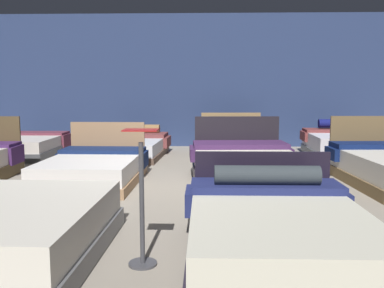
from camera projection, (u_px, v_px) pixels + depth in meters
The scene contains 11 objects.
ground_plane at pixel (170, 189), 6.19m from camera, with size 18.00×18.00×0.02m, color gray.
showroom_back_wall at pixel (185, 81), 10.88m from camera, with size 18.00×0.06×3.50m, color navy.
bed_1 at pixel (12, 232), 3.54m from camera, with size 1.56×2.02×0.49m.
bed_2 at pixel (277, 230), 3.56m from camera, with size 1.65×2.10×0.80m.
bed_5 at pixel (94, 169), 6.57m from camera, with size 1.51×2.07×0.91m.
bed_6 at pixel (245, 167), 6.45m from camera, with size 1.77×2.21×1.02m.
bed_8 at pixel (24, 146), 9.36m from camera, with size 1.63×2.06×0.49m.
bed_9 at pixel (129, 146), 9.31m from camera, with size 1.73×2.22×0.67m.
bed_10 at pixel (236, 145), 9.29m from camera, with size 1.73×2.23×0.95m.
bed_11 at pixel (344, 145), 9.19m from camera, with size 1.69×1.99×0.81m.
price_sign at pixel (142, 213), 3.38m from camera, with size 0.28×0.24×1.14m.
Camera 1 is at (0.51, -6.05, 1.43)m, focal length 38.25 mm.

